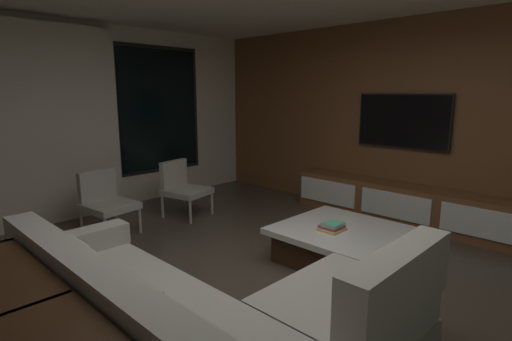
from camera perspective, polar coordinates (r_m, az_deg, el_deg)
name	(u,v)px	position (r m, az deg, el deg)	size (l,w,h in m)	color
floor	(267,302)	(3.50, 1.63, -18.39)	(9.20, 9.20, 0.00)	#473D33
back_wall_with_window	(73,121)	(6.09, -24.86, 6.55)	(6.60, 0.30, 2.70)	beige
media_wall	(425,122)	(5.70, 23.15, 6.51)	(0.12, 7.80, 2.70)	brown
sectional_couch	(203,323)	(2.70, -7.67, -20.96)	(1.98, 2.50, 0.82)	gray
coffee_table	(339,243)	(4.25, 11.92, -10.26)	(1.16, 1.16, 0.36)	#382111
book_stack_on_coffee_table	(332,227)	(4.08, 10.93, -7.97)	(0.23, 0.21, 0.09)	#CCC066
accent_chair_near_window	(182,186)	(5.68, -10.60, -2.15)	(0.66, 0.67, 0.78)	#B2ADA0
accent_chair_by_curtain	(105,199)	(5.22, -20.91, -3.90)	(0.61, 0.63, 0.78)	#B2ADA0
media_console	(405,205)	(5.63, 20.73, -4.72)	(0.46, 3.10, 0.52)	brown
mounted_tv	(403,121)	(5.70, 20.40, 6.70)	(0.05, 1.26, 0.73)	black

